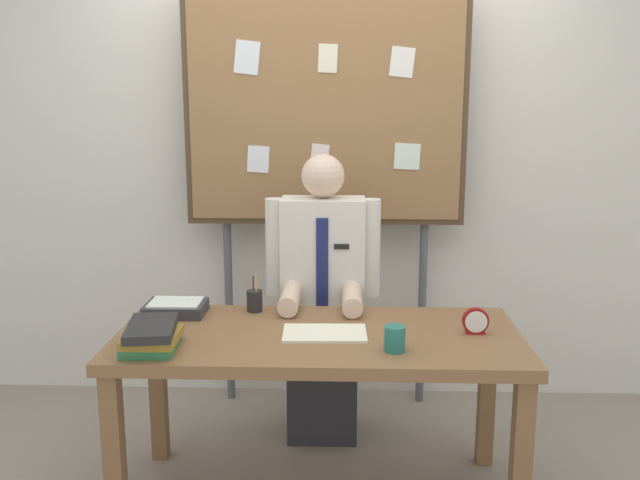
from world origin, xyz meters
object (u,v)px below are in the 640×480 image
desk (319,354)px  book_stack (151,336)px  desk_clock (475,322)px  pen_holder (255,301)px  coffee_mug (395,339)px  paper_tray (176,308)px  person (323,309)px  bulletin_board (325,114)px  open_notebook (325,333)px

desk → book_stack: bearing=-161.7°
desk_clock → pen_holder: bearing=164.0°
book_stack → coffee_mug: 0.92m
pen_holder → paper_tray: pen_holder is taller
desk_clock → pen_holder: 0.97m
person → bulletin_board: size_ratio=0.64×
bulletin_board → open_notebook: bearing=-88.5°
bulletin_board → desk_clock: bearing=-55.6°
person → pen_holder: 0.43m
open_notebook → desk_clock: 0.61m
open_notebook → pen_holder: 0.44m
book_stack → pen_holder: 0.59m
bulletin_board → coffee_mug: bearing=-75.5°
open_notebook → coffee_mug: size_ratio=3.44×
coffee_mug → open_notebook: bearing=147.3°
desk → open_notebook: open_notebook is taller
desk → pen_holder: pen_holder is taller
bulletin_board → desk_clock: size_ratio=20.56×
person → open_notebook: person is taller
coffee_mug → pen_holder: bearing=141.2°
desk → open_notebook: size_ratio=4.88×
pen_holder → book_stack: bearing=-123.8°
coffee_mug → book_stack: bearing=-179.1°
desk_clock → open_notebook: bearing=-176.7°
open_notebook → desk: bearing=141.9°
desk → coffee_mug: (0.29, -0.19, 0.14)m
person → desk_clock: (0.63, -0.55, 0.13)m
desk → coffee_mug: 0.38m
person → coffee_mug: size_ratio=14.49×
pen_holder → paper_tray: bearing=-171.3°
desk → paper_tray: paper_tray is taller
book_stack → desk_clock: bearing=10.0°
book_stack → paper_tray: (-0.01, 0.44, -0.02)m
bulletin_board → pen_holder: bearing=-114.2°
person → paper_tray: bearing=-152.0°
bulletin_board → person: bearing=-90.0°
pen_holder → paper_tray: size_ratio=0.62×
desk → bulletin_board: bulletin_board is taller
bulletin_board → coffee_mug: size_ratio=22.74×
bulletin_board → desk_clock: (0.63, -0.93, -0.81)m
book_stack → desk_clock: desk_clock is taller
desk → open_notebook: (0.03, -0.02, 0.10)m
book_stack → pen_holder: pen_holder is taller
desk_clock → book_stack: bearing=-170.0°
bulletin_board → open_notebook: (0.03, -0.96, -0.85)m
bulletin_board → coffee_mug: 1.42m
person → open_notebook: 0.60m
open_notebook → coffee_mug: (0.27, -0.17, 0.04)m
person → book_stack: (-0.62, -0.78, 0.13)m
person → book_stack: person is taller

